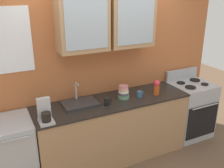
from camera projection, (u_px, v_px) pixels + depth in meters
name	position (u px, v px, depth m)	size (l,w,h in m)	color
ground_plane	(113.00, 156.00, 3.94)	(10.00, 10.00, 0.00)	brown
back_wall_unit	(102.00, 55.00, 3.68)	(3.88, 0.43, 2.73)	#B76638
counter	(113.00, 129.00, 3.78)	(2.25, 0.66, 0.94)	#A87F56
stove_range	(190.00, 109.00, 4.39)	(0.68, 0.64, 1.12)	#ADAFB5
sink_faucet	(80.00, 103.00, 3.49)	(0.47, 0.34, 0.28)	#2D2D30
bowl_stack	(124.00, 92.00, 3.67)	(0.17, 0.17, 0.19)	#669972
vase	(157.00, 87.00, 3.77)	(0.10, 0.10, 0.23)	#BF4C19
cup_near_sink	(107.00, 101.00, 3.46)	(0.12, 0.08, 0.10)	black
cup_near_bowls	(140.00, 94.00, 3.73)	(0.11, 0.08, 0.08)	#38608C
dishwasher	(8.00, 157.00, 3.17)	(0.64, 0.64, 0.94)	#ADAFB5
coffee_maker	(45.00, 113.00, 3.01)	(0.17, 0.20, 0.29)	#B7B7BC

